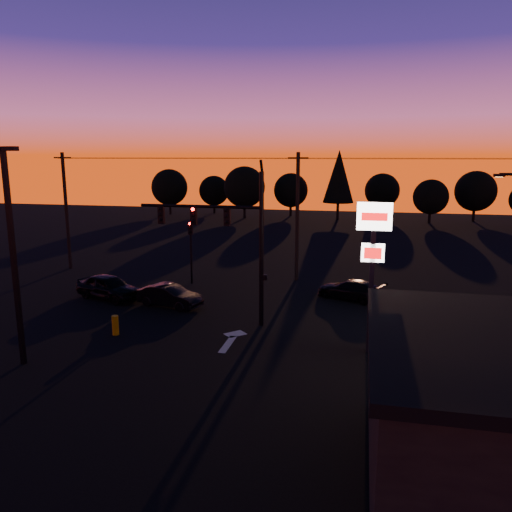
% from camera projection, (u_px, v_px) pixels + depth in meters
% --- Properties ---
extents(ground, '(120.00, 120.00, 0.00)m').
position_uv_depth(ground, '(211.00, 351.00, 22.77)').
color(ground, black).
rests_on(ground, ground).
extents(lane_arrow, '(1.20, 3.10, 0.01)m').
position_uv_depth(lane_arrow, '(231.00, 339.00, 24.26)').
color(lane_arrow, beige).
rests_on(lane_arrow, ground).
extents(traffic_signal_mast, '(6.79, 0.52, 8.58)m').
position_uv_depth(traffic_signal_mast, '(231.00, 232.00, 25.63)').
color(traffic_signal_mast, black).
rests_on(traffic_signal_mast, ground).
extents(secondary_signal, '(0.30, 0.31, 4.35)m').
position_uv_depth(secondary_signal, '(191.00, 243.00, 34.24)').
color(secondary_signal, black).
rests_on(secondary_signal, ground).
extents(parking_lot_light, '(1.25, 0.30, 9.14)m').
position_uv_depth(parking_lot_light, '(12.00, 243.00, 20.41)').
color(parking_lot_light, black).
rests_on(parking_lot_light, ground).
extents(pylon_sign, '(1.50, 0.28, 6.80)m').
position_uv_depth(pylon_sign, '(373.00, 246.00, 21.77)').
color(pylon_sign, black).
rests_on(pylon_sign, ground).
extents(utility_pole_0, '(1.40, 0.26, 9.00)m').
position_uv_depth(utility_pole_0, '(66.00, 210.00, 38.59)').
color(utility_pole_0, black).
rests_on(utility_pole_0, ground).
extents(utility_pole_1, '(1.40, 0.26, 9.00)m').
position_uv_depth(utility_pole_1, '(297.00, 216.00, 34.85)').
color(utility_pole_1, black).
rests_on(utility_pole_1, ground).
extents(power_wires, '(36.00, 1.22, 0.07)m').
position_uv_depth(power_wires, '(298.00, 158.00, 34.06)').
color(power_wires, black).
rests_on(power_wires, ground).
extents(bollard, '(0.33, 0.33, 0.98)m').
position_uv_depth(bollard, '(115.00, 325.00, 24.79)').
color(bollard, '#B98402').
rests_on(bollard, ground).
extents(tree_0, '(5.36, 5.36, 6.74)m').
position_uv_depth(tree_0, '(170.00, 187.00, 74.42)').
color(tree_0, black).
rests_on(tree_0, ground).
extents(tree_1, '(4.54, 4.54, 5.71)m').
position_uv_depth(tree_1, '(214.00, 191.00, 76.17)').
color(tree_1, black).
rests_on(tree_1, ground).
extents(tree_2, '(5.77, 5.78, 7.26)m').
position_uv_depth(tree_2, '(244.00, 187.00, 69.95)').
color(tree_2, black).
rests_on(tree_2, ground).
extents(tree_3, '(4.95, 4.95, 6.22)m').
position_uv_depth(tree_3, '(291.00, 190.00, 72.66)').
color(tree_3, black).
rests_on(tree_3, ground).
extents(tree_4, '(4.18, 4.18, 9.50)m').
position_uv_depth(tree_4, '(339.00, 176.00, 67.89)').
color(tree_4, black).
rests_on(tree_4, ground).
extents(tree_5, '(4.95, 4.95, 6.22)m').
position_uv_depth(tree_5, '(382.00, 191.00, 71.87)').
color(tree_5, black).
rests_on(tree_5, ground).
extents(tree_6, '(4.54, 4.54, 5.71)m').
position_uv_depth(tree_6, '(431.00, 197.00, 64.94)').
color(tree_6, black).
rests_on(tree_6, ground).
extents(tree_7, '(5.36, 5.36, 6.74)m').
position_uv_depth(tree_7, '(476.00, 191.00, 66.44)').
color(tree_7, black).
rests_on(tree_7, ground).
extents(car_left, '(4.81, 3.18, 1.52)m').
position_uv_depth(car_left, '(109.00, 287.00, 30.99)').
color(car_left, black).
rests_on(car_left, ground).
extents(car_mid, '(4.17, 2.29, 1.30)m').
position_uv_depth(car_mid, '(169.00, 296.00, 29.41)').
color(car_mid, black).
rests_on(car_mid, ground).
extents(car_right, '(4.57, 3.27, 1.23)m').
position_uv_depth(car_right, '(351.00, 289.00, 30.91)').
color(car_right, black).
rests_on(car_right, ground).
extents(suv_parked, '(2.65, 5.20, 1.41)m').
position_uv_depth(suv_parked, '(470.00, 368.00, 19.36)').
color(suv_parked, black).
rests_on(suv_parked, ground).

